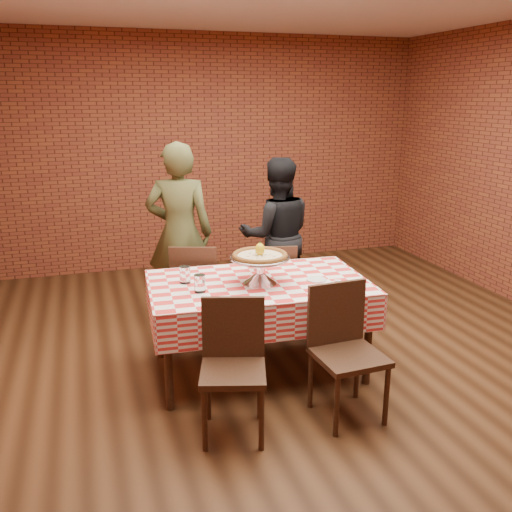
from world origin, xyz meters
name	(u,v)px	position (x,y,z in m)	size (l,w,h in m)	color
ground	(297,359)	(0.00, 0.00, 0.00)	(6.00, 6.00, 0.00)	black
back_wall	(212,153)	(0.00, 3.00, 1.45)	(5.50, 5.50, 0.00)	brown
table	(258,327)	(-0.37, -0.08, 0.38)	(1.67, 1.00, 0.75)	#3C2317
tablecloth	(258,299)	(-0.37, -0.08, 0.62)	(1.70, 1.04, 0.29)	red
pizza_stand	(260,270)	(-0.37, -0.11, 0.86)	(0.47, 0.47, 0.21)	silver
pizza	(260,256)	(-0.37, -0.11, 0.97)	(0.42, 0.42, 0.03)	beige
lemon	(260,249)	(-0.37, -0.11, 1.03)	(0.07, 0.07, 0.10)	yellow
water_glass_left	(200,283)	(-0.85, -0.17, 0.82)	(0.08, 0.08, 0.13)	white
water_glass_right	(185,275)	(-0.92, 0.06, 0.82)	(0.08, 0.08, 0.13)	white
side_plate	(316,280)	(0.07, -0.19, 0.76)	(0.16, 0.16, 0.01)	white
sweetener_packet_a	(332,282)	(0.16, -0.28, 0.76)	(0.05, 0.04, 0.01)	white
sweetener_packet_b	(338,280)	(0.23, -0.25, 0.76)	(0.05, 0.04, 0.01)	white
condiment_caddy	(259,262)	(-0.27, 0.21, 0.82)	(0.10, 0.08, 0.13)	silver
chair_near_left	(233,373)	(-0.79, -0.87, 0.45)	(0.41, 0.41, 0.89)	#3C2317
chair_near_right	(349,355)	(0.01, -0.90, 0.46)	(0.44, 0.44, 0.92)	#3C2317
chair_far_left	(197,289)	(-0.69, 0.76, 0.45)	(0.41, 0.41, 0.89)	#3C2317
chair_far_right	(273,286)	(0.01, 0.67, 0.43)	(0.38, 0.38, 0.86)	#3C2317
diner_olive	(180,233)	(-0.76, 1.19, 0.87)	(0.64, 0.42, 1.75)	#444625
diner_black	(277,236)	(0.22, 1.16, 0.79)	(0.76, 0.60, 1.57)	black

